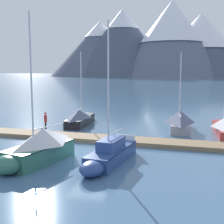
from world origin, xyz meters
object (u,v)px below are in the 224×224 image
object	(u,v)px
sailboat_mid_dock_starboard	(38,147)
sailboat_far_berth	(109,154)
person_on_dock	(46,121)
sailboat_mid_dock_port	(81,117)
sailboat_outer_slip	(179,120)

from	to	relation	value
sailboat_mid_dock_starboard	sailboat_far_berth	xyz separation A→B (m)	(4.13, 0.85, -0.37)
sailboat_far_berth	person_on_dock	world-z (taller)	sailboat_far_berth
sailboat_far_berth	person_on_dock	bearing A→B (deg)	138.63
sailboat_far_berth	sailboat_mid_dock_port	bearing A→B (deg)	116.92
sailboat_mid_dock_port	sailboat_far_berth	xyz separation A→B (m)	(6.14, -12.09, -0.15)
sailboat_mid_dock_port	sailboat_far_berth	distance (m)	13.56
person_on_dock	sailboat_outer_slip	bearing A→B (deg)	26.33
sailboat_far_berth	person_on_dock	size ratio (longest dim) A/B	4.85
sailboat_mid_dock_port	sailboat_far_berth	size ratio (longest dim) A/B	0.89
sailboat_mid_dock_starboard	sailboat_far_berth	size ratio (longest dim) A/B	1.06
sailboat_mid_dock_starboard	sailboat_outer_slip	world-z (taller)	sailboat_mid_dock_starboard
sailboat_mid_dock_port	person_on_dock	size ratio (longest dim) A/B	4.30
sailboat_mid_dock_port	sailboat_outer_slip	size ratio (longest dim) A/B	1.03
person_on_dock	sailboat_mid_dock_port	bearing A→B (deg)	80.28
sailboat_mid_dock_starboard	person_on_dock	xyz separation A→B (m)	(-3.01, 7.13, 0.31)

